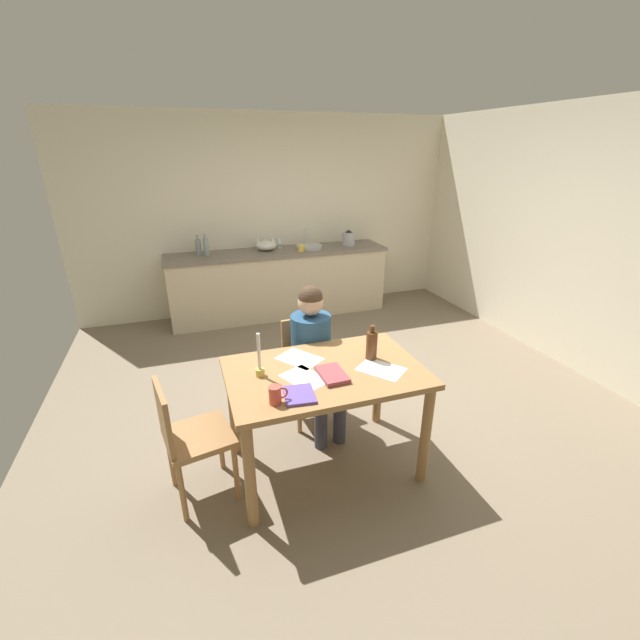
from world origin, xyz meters
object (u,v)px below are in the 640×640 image
person_seated (314,350)px  wine_glass_near_sink (279,240)px  wine_glass_by_kettle (273,240)px  wine_glass_back_left (265,241)px  dining_table (325,385)px  wine_bottle_on_table (372,345)px  wine_glass_back_right (258,241)px  coffee_mug (276,395)px  book_cookery (299,395)px  chair_at_table (308,364)px  bottle_oil (198,247)px  mixing_bowl (266,245)px  bottle_vinegar (206,246)px  candlestick (260,364)px  book_magazine (332,374)px  stovetop_kettle (349,238)px  sink_unit (309,246)px  chair_side_empty (189,436)px  teacup_on_counter (301,248)px

person_seated → wine_glass_near_sink: size_ratio=7.76×
wine_glass_by_kettle → wine_glass_back_left: (-0.10, 0.00, 0.00)m
dining_table → wine_bottle_on_table: (0.36, 0.05, 0.23)m
wine_bottle_on_table → wine_glass_back_left: 3.15m
wine_glass_by_kettle → wine_glass_back_right: size_ratio=1.00×
coffee_mug → book_cookery: (0.15, 0.02, -0.05)m
chair_at_table → bottle_oil: bearing=105.5°
mixing_bowl → bottle_vinegar: bearing=-175.3°
mixing_bowl → wine_glass_near_sink: bearing=19.6°
candlestick → wine_glass_by_kettle: bearing=75.8°
wine_glass_back_right → book_magazine: bearing=-92.6°
book_magazine → wine_glass_by_kettle: 3.32m
mixing_bowl → stovetop_kettle: bearing=-3.8°
wine_glass_back_right → stovetop_kettle: bearing=-6.8°
mixing_bowl → wine_glass_back_right: 0.13m
chair_at_table → stovetop_kettle: size_ratio=3.89×
person_seated → book_cookery: bearing=-114.1°
wine_glass_back_left → sink_unit: bearing=-14.4°
dining_table → chair_side_empty: bearing=-179.5°
dining_table → sink_unit: sink_unit is taller
wine_bottle_on_table → wine_glass_near_sink: 3.15m
stovetop_kettle → book_magazine: bearing=-114.0°
dining_table → book_magazine: size_ratio=5.28×
candlestick → stovetop_kettle: stovetop_kettle is taller
wine_glass_near_sink → wine_glass_by_kettle: (-0.09, 0.00, 0.00)m
bottle_vinegar → stovetop_kettle: (1.94, -0.01, -0.02)m
teacup_on_counter → stovetop_kettle: bearing=11.5°
wine_bottle_on_table → bottle_vinegar: (-0.88, 3.01, 0.12)m
book_magazine → coffee_mug: bearing=-158.7°
bottle_vinegar → book_magazine: bearing=-80.4°
book_cookery → sink_unit: sink_unit is taller
book_cookery → stovetop_kettle: stovetop_kettle is taller
wine_glass_near_sink → wine_glass_back_right: same height
candlestick → person_seated: bearing=41.0°
dining_table → wine_glass_back_left: 3.23m
wine_glass_back_left → teacup_on_counter: (0.41, -0.30, -0.06)m
dining_table → wine_glass_near_sink: size_ratio=8.49×
sink_unit → stovetop_kettle: sink_unit is taller
bottle_vinegar → mixing_bowl: bottle_vinegar is taller
wine_glass_by_kettle → wine_glass_back_right: same height
bottle_vinegar → wine_glass_by_kettle: (0.89, 0.14, -0.01)m
book_cookery → wine_glass_back_left: size_ratio=1.37×
book_cookery → wine_glass_near_sink: (0.71, 3.45, 0.21)m
book_magazine → bottle_oil: size_ratio=0.97×
wine_bottle_on_table → sink_unit: sink_unit is taller
wine_bottle_on_table → wine_glass_by_kettle: wine_glass_by_kettle is taller
book_cookery → wine_bottle_on_table: bearing=32.5°
book_magazine → sink_unit: bearing=73.6°
wine_bottle_on_table → bottle_vinegar: bottle_vinegar is taller
mixing_bowl → teacup_on_counter: (0.42, -0.23, -0.02)m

